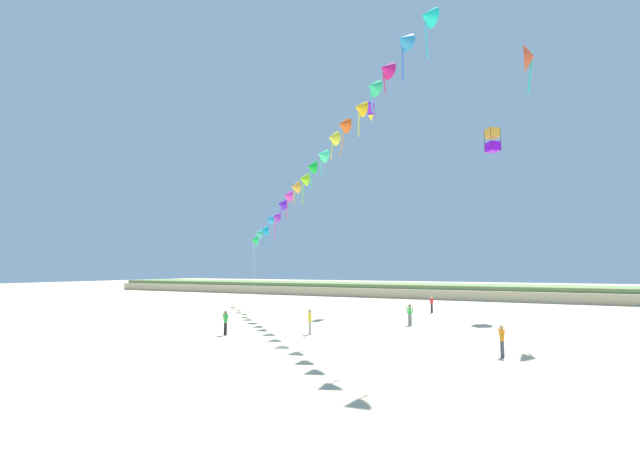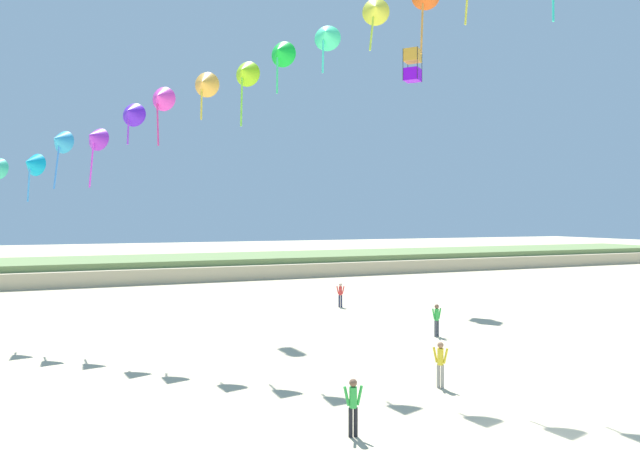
{
  "view_description": "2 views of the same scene",
  "coord_description": "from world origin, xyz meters",
  "px_view_note": "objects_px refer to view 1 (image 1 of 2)",
  "views": [
    {
      "loc": [
        13.19,
        -19.59,
        4.18
      ],
      "look_at": [
        -1.84,
        9.95,
        7.48
      ],
      "focal_mm": 24.0,
      "sensor_mm": 36.0,
      "label": 1
    },
    {
      "loc": [
        -10.95,
        -11.29,
        5.75
      ],
      "look_at": [
        -1.7,
        11.13,
        5.37
      ],
      "focal_mm": 32.0,
      "sensor_mm": 36.0,
      "label": 2
    }
  ],
  "objects_px": {
    "person_near_left": "(226,321)",
    "person_near_right": "(310,320)",
    "large_kite_mid_trail": "(492,140)",
    "person_far_left": "(432,303)",
    "person_far_right": "(502,339)",
    "large_kite_low_lead": "(529,57)",
    "person_mid_center": "(410,313)",
    "large_kite_high_solo": "(371,110)"
  },
  "relations": [
    {
      "from": "person_mid_center",
      "to": "person_near_right",
      "type": "bearing_deg",
      "value": -123.17
    },
    {
      "from": "person_near_right",
      "to": "person_far_right",
      "type": "distance_m",
      "value": 11.62
    },
    {
      "from": "person_near_left",
      "to": "person_near_right",
      "type": "height_order",
      "value": "person_near_right"
    },
    {
      "from": "large_kite_mid_trail",
      "to": "person_near_right",
      "type": "bearing_deg",
      "value": -118.94
    },
    {
      "from": "person_near_left",
      "to": "person_mid_center",
      "type": "height_order",
      "value": "person_mid_center"
    },
    {
      "from": "person_mid_center",
      "to": "large_kite_high_solo",
      "type": "relative_size",
      "value": 0.7
    },
    {
      "from": "person_far_right",
      "to": "large_kite_mid_trail",
      "type": "bearing_deg",
      "value": 94.64
    },
    {
      "from": "large_kite_high_solo",
      "to": "person_far_left",
      "type": "bearing_deg",
      "value": -8.93
    },
    {
      "from": "person_near_right",
      "to": "large_kite_mid_trail",
      "type": "distance_m",
      "value": 25.43
    },
    {
      "from": "person_near_left",
      "to": "large_kite_mid_trail",
      "type": "xyz_separation_m",
      "value": [
        14.4,
        20.51,
        15.29
      ]
    },
    {
      "from": "person_far_right",
      "to": "large_kite_low_lead",
      "type": "xyz_separation_m",
      "value": [
        1.78,
        10.53,
        18.39
      ]
    },
    {
      "from": "large_kite_low_lead",
      "to": "large_kite_high_solo",
      "type": "xyz_separation_m",
      "value": [
        -15.41,
        9.35,
        1.9
      ]
    },
    {
      "from": "person_near_left",
      "to": "person_mid_center",
      "type": "relative_size",
      "value": 0.97
    },
    {
      "from": "person_far_right",
      "to": "large_kite_low_lead",
      "type": "distance_m",
      "value": 21.26
    },
    {
      "from": "person_far_right",
      "to": "person_near_right",
      "type": "bearing_deg",
      "value": 170.0
    },
    {
      "from": "person_near_left",
      "to": "large_kite_mid_trail",
      "type": "bearing_deg",
      "value": 54.93
    },
    {
      "from": "large_kite_mid_trail",
      "to": "person_far_left",
      "type": "bearing_deg",
      "value": -171.1
    },
    {
      "from": "person_near_left",
      "to": "person_near_right",
      "type": "bearing_deg",
      "value": 30.77
    },
    {
      "from": "person_near_right",
      "to": "large_kite_high_solo",
      "type": "distance_m",
      "value": 27.09
    },
    {
      "from": "person_near_right",
      "to": "person_mid_center",
      "type": "distance_m",
      "value": 8.36
    },
    {
      "from": "person_far_right",
      "to": "large_kite_mid_trail",
      "type": "relative_size",
      "value": 0.69
    },
    {
      "from": "person_near_right",
      "to": "person_far_left",
      "type": "distance_m",
      "value": 17.35
    },
    {
      "from": "person_near_right",
      "to": "large_kite_mid_trail",
      "type": "xyz_separation_m",
      "value": [
        9.84,
        17.8,
        15.28
      ]
    },
    {
      "from": "person_far_right",
      "to": "large_kite_mid_trail",
      "type": "distance_m",
      "value": 25.09
    },
    {
      "from": "person_far_left",
      "to": "large_kite_low_lead",
      "type": "bearing_deg",
      "value": -42.23
    },
    {
      "from": "person_far_right",
      "to": "large_kite_low_lead",
      "type": "height_order",
      "value": "large_kite_low_lead"
    },
    {
      "from": "person_mid_center",
      "to": "large_kite_high_solo",
      "type": "distance_m",
      "value": 23.95
    },
    {
      "from": "person_mid_center",
      "to": "person_far_right",
      "type": "distance_m",
      "value": 11.34
    },
    {
      "from": "person_far_right",
      "to": "large_kite_mid_trail",
      "type": "height_order",
      "value": "large_kite_mid_trail"
    },
    {
      "from": "person_far_right",
      "to": "large_kite_high_solo",
      "type": "xyz_separation_m",
      "value": [
        -13.64,
        19.87,
        20.29
      ]
    },
    {
      "from": "person_near_right",
      "to": "large_kite_high_solo",
      "type": "xyz_separation_m",
      "value": [
        -2.19,
        17.85,
        20.26
      ]
    },
    {
      "from": "person_mid_center",
      "to": "person_far_left",
      "type": "bearing_deg",
      "value": 93.35
    },
    {
      "from": "person_mid_center",
      "to": "large_kite_low_lead",
      "type": "height_order",
      "value": "large_kite_low_lead"
    },
    {
      "from": "person_near_left",
      "to": "person_mid_center",
      "type": "bearing_deg",
      "value": 46.75
    },
    {
      "from": "person_near_right",
      "to": "large_kite_high_solo",
      "type": "height_order",
      "value": "large_kite_high_solo"
    },
    {
      "from": "person_near_left",
      "to": "large_kite_mid_trail",
      "type": "height_order",
      "value": "large_kite_mid_trail"
    },
    {
      "from": "person_far_left",
      "to": "person_far_right",
      "type": "distance_m",
      "value": 20.32
    },
    {
      "from": "person_near_left",
      "to": "person_far_right",
      "type": "height_order",
      "value": "person_near_left"
    },
    {
      "from": "person_near_right",
      "to": "person_far_right",
      "type": "xyz_separation_m",
      "value": [
        11.45,
        -2.02,
        -0.03
      ]
    },
    {
      "from": "large_kite_high_solo",
      "to": "person_near_right",
      "type": "bearing_deg",
      "value": -83.01
    },
    {
      "from": "person_far_left",
      "to": "large_kite_high_solo",
      "type": "xyz_separation_m",
      "value": [
        -6.18,
        0.97,
        20.26
      ]
    },
    {
      "from": "person_near_left",
      "to": "person_near_right",
      "type": "relative_size",
      "value": 0.98
    }
  ]
}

